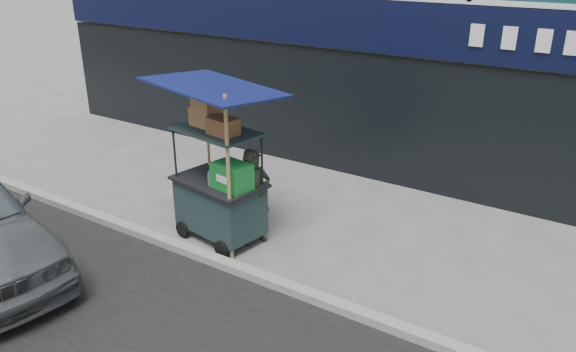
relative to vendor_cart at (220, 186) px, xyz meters
The scene contains 4 objects.
ground 1.08m from the vendor_cart, 46.80° to the right, with size 80.00×80.00×0.00m, color #5D5E5A.
curb 1.13m from the vendor_cart, 56.84° to the right, with size 80.00×0.18×0.12m, color gray.
vendor_cart is the anchor object (origin of this frame).
vendor_man 0.56m from the vendor_cart, 20.21° to the left, with size 0.55×0.36×1.50m, color black.
Camera 1 is at (4.65, -5.44, 4.25)m, focal length 35.00 mm.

